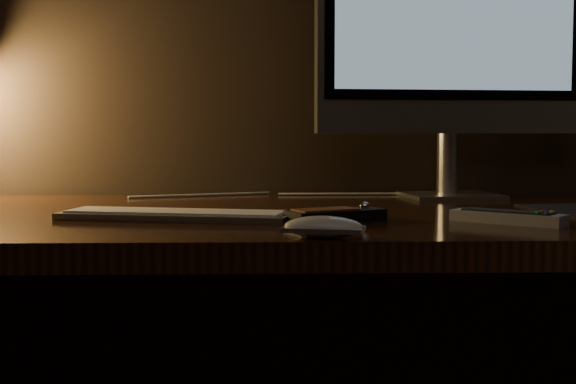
{
  "coord_description": "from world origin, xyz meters",
  "views": [
    {
      "loc": [
        -0.06,
        0.49,
        0.89
      ],
      "look_at": [
        -0.02,
        1.73,
        0.79
      ],
      "focal_mm": 50.0,
      "sensor_mm": 36.0,
      "label": 1
    }
  ],
  "objects_px": {
    "desk": "(296,279)",
    "keyboard": "(175,215)",
    "tv_remote": "(507,217)",
    "monitor": "(454,24)",
    "mouse": "(323,230)",
    "media_remote": "(336,215)"
  },
  "relations": [
    {
      "from": "tv_remote",
      "to": "monitor",
      "type": "bearing_deg",
      "value": 126.84
    },
    {
      "from": "media_remote",
      "to": "keyboard",
      "type": "bearing_deg",
      "value": 143.11
    },
    {
      "from": "monitor",
      "to": "keyboard",
      "type": "height_order",
      "value": "monitor"
    },
    {
      "from": "tv_remote",
      "to": "mouse",
      "type": "bearing_deg",
      "value": -111.99
    },
    {
      "from": "monitor",
      "to": "media_remote",
      "type": "relative_size",
      "value": 3.74
    },
    {
      "from": "desk",
      "to": "keyboard",
      "type": "bearing_deg",
      "value": -137.92
    },
    {
      "from": "media_remote",
      "to": "tv_remote",
      "type": "xyz_separation_m",
      "value": [
        0.25,
        -0.03,
        -0.0
      ]
    },
    {
      "from": "keyboard",
      "to": "tv_remote",
      "type": "distance_m",
      "value": 0.51
    },
    {
      "from": "desk",
      "to": "mouse",
      "type": "height_order",
      "value": "mouse"
    },
    {
      "from": "monitor",
      "to": "keyboard",
      "type": "relative_size",
      "value": 1.64
    },
    {
      "from": "monitor",
      "to": "desk",
      "type": "bearing_deg",
      "value": -153.65
    },
    {
      "from": "keyboard",
      "to": "media_remote",
      "type": "relative_size",
      "value": 2.28
    },
    {
      "from": "desk",
      "to": "mouse",
      "type": "distance_m",
      "value": 0.43
    },
    {
      "from": "desk",
      "to": "media_remote",
      "type": "xyz_separation_m",
      "value": [
        0.05,
        -0.22,
        0.14
      ]
    },
    {
      "from": "keyboard",
      "to": "mouse",
      "type": "xyz_separation_m",
      "value": [
        0.22,
        -0.23,
        0.0
      ]
    },
    {
      "from": "tv_remote",
      "to": "desk",
      "type": "bearing_deg",
      "value": -179.5
    },
    {
      "from": "tv_remote",
      "to": "media_remote",
      "type": "bearing_deg",
      "value": -147.0
    },
    {
      "from": "keyboard",
      "to": "tv_remote",
      "type": "xyz_separation_m",
      "value": [
        0.5,
        -0.08,
        0.0
      ]
    },
    {
      "from": "keyboard",
      "to": "media_remote",
      "type": "xyz_separation_m",
      "value": [
        0.25,
        -0.04,
        0.0
      ]
    },
    {
      "from": "monitor",
      "to": "mouse",
      "type": "bearing_deg",
      "value": -123.26
    },
    {
      "from": "desk",
      "to": "tv_remote",
      "type": "distance_m",
      "value": 0.42
    },
    {
      "from": "monitor",
      "to": "media_remote",
      "type": "distance_m",
      "value": 0.62
    }
  ]
}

